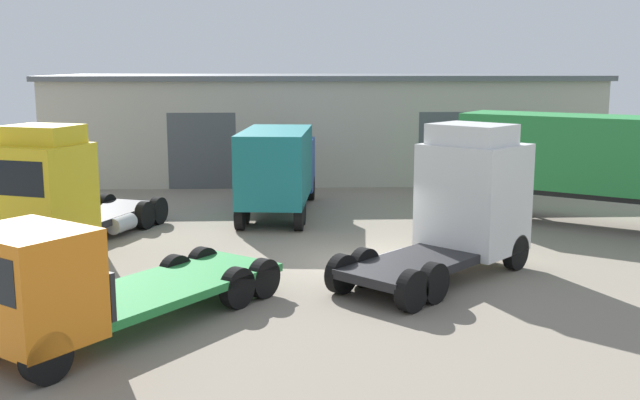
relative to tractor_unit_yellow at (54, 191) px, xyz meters
The scene contains 7 objects.
ground_plane 9.86m from the tractor_unit_yellow, 14.32° to the right, with size 60.00×60.00×0.00m, color gray.
warehouse_building 18.48m from the tractor_unit_yellow, 59.48° to the left, with size 27.50×9.11×5.29m.
tractor_unit_yellow is the anchor object (origin of this frame).
container_trailer_green 19.21m from the tractor_unit_yellow, ahead, with size 10.33×8.38×4.01m.
tractor_unit_white 12.74m from the tractor_unit_yellow, 13.93° to the right, with size 6.18×6.16×4.18m.
flatbed_truck_orange 9.05m from the tractor_unit_yellow, 70.86° to the right, with size 6.45×7.33×2.71m.
box_truck_blue 8.83m from the tractor_unit_yellow, 36.98° to the left, with size 3.16×7.51×3.39m.
Camera 1 is at (-2.14, -21.27, 5.82)m, focal length 42.00 mm.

